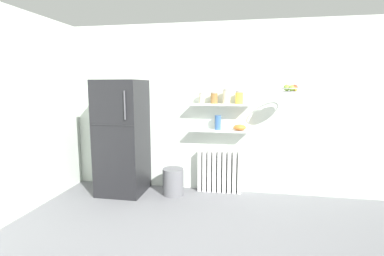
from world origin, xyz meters
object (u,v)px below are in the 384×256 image
(storage_jar_2, at_px, (227,97))
(storage_jar_3, at_px, (239,98))
(hanging_fruit_basket, at_px, (292,89))
(vase, at_px, (218,123))
(trash_bin, at_px, (173,182))
(refrigerator, at_px, (122,137))
(storage_jar_0, at_px, (202,98))
(radiator, at_px, (219,172))
(storage_jar_1, at_px, (214,98))
(shelf_bowl, at_px, (240,127))

(storage_jar_2, relative_size, storage_jar_3, 1.15)
(storage_jar_2, height_order, hanging_fruit_basket, hanging_fruit_basket)
(vase, relative_size, trash_bin, 0.54)
(storage_jar_3, bearing_deg, refrigerator, -172.47)
(storage_jar_0, height_order, trash_bin, storage_jar_0)
(radiator, relative_size, vase, 3.07)
(radiator, distance_m, trash_bin, 0.74)
(radiator, distance_m, storage_jar_1, 1.15)
(hanging_fruit_basket, bearing_deg, trash_bin, 178.04)
(radiator, bearing_deg, storage_jar_0, -173.87)
(refrigerator, height_order, storage_jar_3, refrigerator)
(storage_jar_2, bearing_deg, storage_jar_0, -180.00)
(shelf_bowl, bearing_deg, storage_jar_2, 180.00)
(storage_jar_0, relative_size, storage_jar_2, 0.78)
(hanging_fruit_basket, bearing_deg, vase, 165.09)
(vase, relative_size, shelf_bowl, 1.14)
(shelf_bowl, xyz_separation_m, trash_bin, (-0.98, -0.21, -0.83))
(storage_jar_2, bearing_deg, trash_bin, -164.81)
(storage_jar_1, height_order, vase, storage_jar_1)
(radiator, relative_size, shelf_bowl, 3.49)
(storage_jar_0, xyz_separation_m, storage_jar_2, (0.37, 0.00, 0.02))
(storage_jar_0, xyz_separation_m, trash_bin, (-0.41, -0.21, -1.27))
(storage_jar_3, xyz_separation_m, vase, (-0.31, 0.00, -0.38))
(trash_bin, distance_m, hanging_fruit_basket, 2.18)
(radiator, bearing_deg, refrigerator, -169.93)
(storage_jar_0, distance_m, storage_jar_2, 0.37)
(storage_jar_1, relative_size, storage_jar_2, 0.81)
(refrigerator, relative_size, trash_bin, 4.31)
(storage_jar_0, xyz_separation_m, shelf_bowl, (0.57, -0.00, -0.43))
(storage_jar_1, relative_size, trash_bin, 0.43)
(storage_jar_1, relative_size, hanging_fruit_basket, 0.52)
(storage_jar_0, relative_size, storage_jar_3, 0.89)
(storage_jar_3, bearing_deg, trash_bin, -167.64)
(refrigerator, distance_m, storage_jar_2, 1.71)
(storage_jar_0, distance_m, shelf_bowl, 0.72)
(refrigerator, distance_m, storage_jar_1, 1.53)
(storage_jar_3, relative_size, vase, 0.86)
(vase, bearing_deg, storage_jar_0, 180.00)
(refrigerator, bearing_deg, storage_jar_3, 7.53)
(storage_jar_3, distance_m, shelf_bowl, 0.44)
(refrigerator, xyz_separation_m, vase, (1.45, 0.23, 0.23))
(hanging_fruit_basket, bearing_deg, radiator, 163.01)
(refrigerator, height_order, storage_jar_2, refrigerator)
(storage_jar_0, bearing_deg, refrigerator, -169.02)
(radiator, height_order, vase, vase)
(trash_bin, relative_size, hanging_fruit_basket, 1.21)
(vase, bearing_deg, storage_jar_3, 0.00)
(storage_jar_3, relative_size, shelf_bowl, 0.97)
(storage_jar_2, bearing_deg, radiator, 162.15)
(radiator, xyz_separation_m, shelf_bowl, (0.30, -0.03, 0.71))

